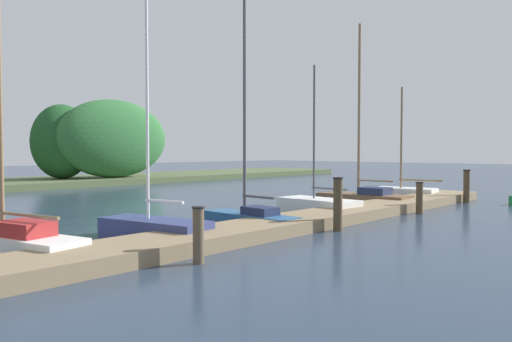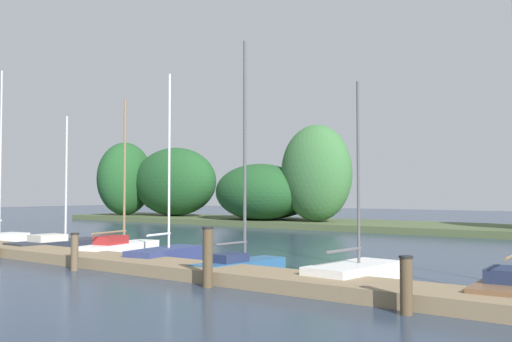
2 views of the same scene
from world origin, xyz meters
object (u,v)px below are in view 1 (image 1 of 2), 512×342
Objects in this scene: mooring_piling_5 at (467,186)px; sailboat_5 at (315,205)px; mooring_piling_3 at (338,204)px; sailboat_2 at (8,240)px; sailboat_3 at (151,227)px; mooring_piling_4 at (419,198)px; mooring_piling_2 at (198,235)px; sailboat_4 at (248,214)px; sailboat_6 at (362,196)px; sailboat_7 at (402,192)px.

sailboat_5 is at bearing 160.63° from mooring_piling_5.
mooring_piling_3 is (-2.77, -2.74, 0.46)m from sailboat_5.
sailboat_2 is 3.31m from sailboat_3.
sailboat_5 is at bearing -106.62° from sailboat_2.
sailboat_3 reaches higher than mooring_piling_4.
mooring_piling_2 is 5.36m from mooring_piling_3.
sailboat_4 is 7.61m from sailboat_6.
sailboat_4 is at bearing 90.05° from sailboat_6.
mooring_piling_3 is at bearing -179.55° from mooring_piling_5.
sailboat_3 is at bearing 89.00° from sailboat_4.
sailboat_7 reaches higher than mooring_piling_3.
sailboat_4 is 1.31× the size of sailboat_5.
mooring_piling_2 is at bearing -178.15° from mooring_piling_3.
sailboat_6 reaches higher than sailboat_4.
mooring_piling_4 is (9.67, -2.82, 0.25)m from sailboat_3.
sailboat_2 is at bearing 84.57° from sailboat_6.
sailboat_2 is 18.26m from mooring_piling_5.
mooring_piling_2 is 0.80× the size of mooring_piling_5.
sailboat_4 is 11.08m from sailboat_7.
sailboat_7 is 2.91m from mooring_piling_5.
mooring_piling_5 is (0.24, -2.87, 0.42)m from sailboat_7.
sailboat_2 is at bearing 155.53° from mooring_piling_3.
sailboat_7 is at bearing -99.77° from sailboat_3.
mooring_piling_3 reaches higher than mooring_piling_2.
sailboat_5 is 1.02× the size of sailboat_7.
sailboat_7 is 3.44× the size of mooring_piling_3.
mooring_piling_3 is at bearing -156.21° from sailboat_4.
sailboat_2 reaches higher than mooring_piling_5.
sailboat_2 is at bearing 169.31° from mooring_piling_5.
sailboat_4 reaches higher than mooring_piling_2.
mooring_piling_2 is at bearing -179.26° from mooring_piling_4.
sailboat_6 is 1.44× the size of sailboat_7.
sailboat_6 is at bearing 66.96° from mooring_piling_4.
sailboat_4 is at bearing -104.25° from sailboat_3.
sailboat_5 is at bearing 44.71° from mooring_piling_3.
sailboat_2 is at bearing 90.71° from sailboat_5.
sailboat_3 is 4.23× the size of mooring_piling_3.
mooring_piling_4 is at bearing 0.74° from mooring_piling_2.
mooring_piling_5 is (7.56, -2.66, 0.42)m from sailboat_5.
sailboat_3 is at bearing 71.78° from mooring_piling_2.
mooring_piling_4 is at bearing -117.79° from sailboat_2.
sailboat_6 is 7.30m from mooring_piling_3.
sailboat_4 is 3.75m from sailboat_5.
sailboat_2 reaches higher than mooring_piling_4.
sailboat_2 is 1.13× the size of sailboat_5.
sailboat_6 is (3.84, 0.33, 0.07)m from sailboat_5.
sailboat_5 is (3.75, 0.18, -0.06)m from sailboat_4.
sailboat_4 is 2.77m from mooring_piling_3.
mooring_piling_4 is at bearing -109.64° from sailboat_4.
mooring_piling_3 is at bearing 1.85° from mooring_piling_2.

